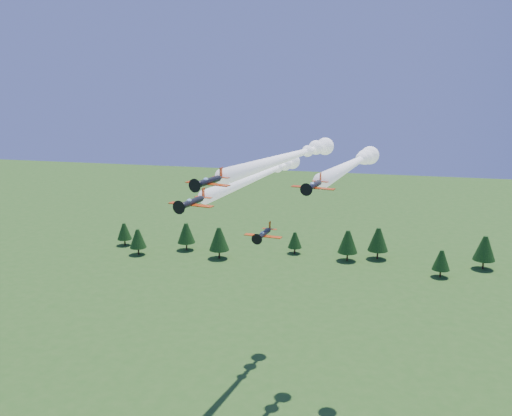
% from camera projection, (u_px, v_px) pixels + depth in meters
% --- Properties ---
extents(plane_lead, '(16.79, 50.10, 3.70)m').
position_uv_depth(plane_lead, '(290.00, 156.00, 106.66)').
color(plane_lead, black).
rests_on(plane_lead, ground).
extents(plane_left, '(14.85, 53.89, 3.70)m').
position_uv_depth(plane_left, '(263.00, 174.00, 121.31)').
color(plane_left, black).
rests_on(plane_left, ground).
extents(plane_right, '(11.88, 41.12, 3.70)m').
position_uv_depth(plane_right, '(354.00, 163.00, 104.62)').
color(plane_right, black).
rests_on(plane_right, ground).
extents(plane_slot, '(6.83, 7.42, 2.39)m').
position_uv_depth(plane_slot, '(264.00, 234.00, 99.47)').
color(plane_slot, black).
rests_on(plane_slot, ground).
extents(treeline, '(169.16, 22.12, 11.72)m').
position_uv_depth(treeline, '(335.00, 243.00, 203.50)').
color(treeline, '#382314').
rests_on(treeline, ground).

